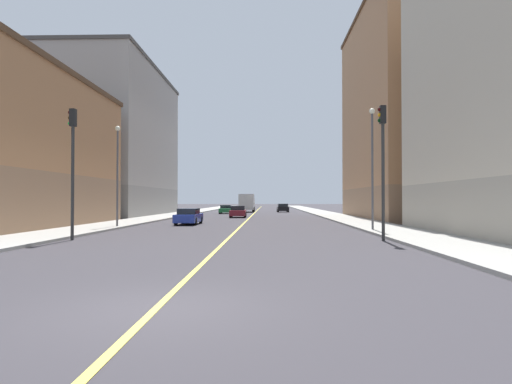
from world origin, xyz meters
TOP-DOWN VIEW (x-y plane):
  - ground_plane at (0.00, 0.00)m, footprint 400.00×400.00m
  - sidewalk_left at (10.24, 49.00)m, footprint 3.94×168.00m
  - sidewalk_right at (-10.24, 49.00)m, footprint 3.94×168.00m
  - lane_center_stripe at (0.00, 49.00)m, footprint 0.16×154.00m
  - building_left_mid at (17.80, 39.71)m, footprint 11.48×22.76m
  - building_right_midblock at (-17.80, 47.91)m, footprint 11.48×24.52m
  - traffic_light_left_near at (7.85, 13.66)m, footprint 0.40×0.32m
  - traffic_light_right_near at (-7.88, 13.66)m, footprint 0.40×0.32m
  - street_lamp_left_near at (8.87, 20.05)m, footprint 0.36×0.36m
  - street_lamp_right_near at (-8.87, 23.08)m, footprint 0.36×0.36m
  - car_green at (-4.19, 56.36)m, footprint 1.84×4.50m
  - car_maroon at (-1.39, 42.29)m, footprint 1.95×4.09m
  - car_black at (4.57, 64.46)m, footprint 1.99×4.09m
  - car_blue at (-4.50, 27.78)m, footprint 1.81×4.45m
  - box_truck at (-1.43, 64.17)m, footprint 2.52×6.58m

SIDE VIEW (x-z plane):
  - ground_plane at x=0.00m, z-range 0.00..0.00m
  - lane_center_stripe at x=0.00m, z-range 0.00..0.01m
  - sidewalk_left at x=10.24m, z-range 0.00..0.15m
  - sidewalk_right at x=-10.24m, z-range 0.00..0.15m
  - car_green at x=-4.19m, z-range -0.02..1.25m
  - car_blue at x=-4.50m, z-range -0.01..1.33m
  - car_maroon at x=-1.39m, z-range -0.01..1.34m
  - car_black at x=4.57m, z-range -0.02..1.37m
  - box_truck at x=-1.43m, z-range 0.11..3.10m
  - traffic_light_right_near at x=-7.88m, z-range 0.93..7.65m
  - traffic_light_left_near at x=7.85m, z-range 0.94..7.72m
  - street_lamp_right_near at x=-8.87m, z-range 0.91..8.21m
  - street_lamp_left_near at x=8.87m, z-range 0.92..8.77m
  - building_right_midblock at x=-17.80m, z-range 0.01..19.07m
  - building_left_mid at x=17.80m, z-range 0.01..23.00m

